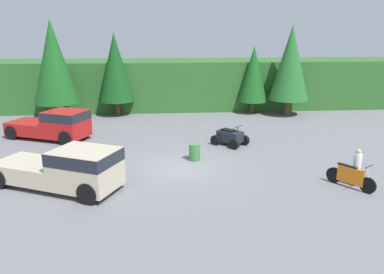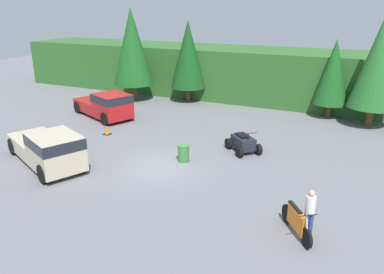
{
  "view_description": "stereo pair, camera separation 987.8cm",
  "coord_description": "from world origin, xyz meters",
  "px_view_note": "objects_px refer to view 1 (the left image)",
  "views": [
    {
      "loc": [
        -0.78,
        -17.4,
        6.48
      ],
      "look_at": [
        0.77,
        2.22,
        0.95
      ],
      "focal_mm": 35.0,
      "sensor_mm": 36.0,
      "label": 1
    },
    {
      "loc": [
        8.65,
        -14.65,
        7.54
      ],
      "look_at": [
        0.77,
        2.22,
        0.95
      ],
      "focal_mm": 35.0,
      "sensor_mm": 36.0,
      "label": 2
    }
  ],
  "objects_px": {
    "traffic_cone": "(82,148)",
    "steel_barrel": "(195,152)",
    "dirt_bike": "(351,177)",
    "pickup_truck_second": "(68,168)",
    "rider_person": "(357,166)",
    "pickup_truck_red": "(55,124)",
    "quad_atv": "(230,137)"
  },
  "relations": [
    {
      "from": "traffic_cone",
      "to": "steel_barrel",
      "type": "relative_size",
      "value": 0.62
    },
    {
      "from": "dirt_bike",
      "to": "pickup_truck_second",
      "type": "bearing_deg",
      "value": -129.01
    },
    {
      "from": "traffic_cone",
      "to": "steel_barrel",
      "type": "height_order",
      "value": "steel_barrel"
    },
    {
      "from": "dirt_bike",
      "to": "rider_person",
      "type": "height_order",
      "value": "rider_person"
    },
    {
      "from": "pickup_truck_second",
      "to": "steel_barrel",
      "type": "height_order",
      "value": "pickup_truck_second"
    },
    {
      "from": "dirt_bike",
      "to": "rider_person",
      "type": "distance_m",
      "value": 0.61
    },
    {
      "from": "traffic_cone",
      "to": "steel_barrel",
      "type": "distance_m",
      "value": 6.39
    },
    {
      "from": "pickup_truck_red",
      "to": "pickup_truck_second",
      "type": "distance_m",
      "value": 8.42
    },
    {
      "from": "rider_person",
      "to": "pickup_truck_red",
      "type": "bearing_deg",
      "value": -162.9
    },
    {
      "from": "traffic_cone",
      "to": "steel_barrel",
      "type": "xyz_separation_m",
      "value": [
        6.13,
        -1.79,
        0.19
      ]
    },
    {
      "from": "quad_atv",
      "to": "rider_person",
      "type": "bearing_deg",
      "value": -10.53
    },
    {
      "from": "steel_barrel",
      "to": "pickup_truck_second",
      "type": "bearing_deg",
      "value": -149.31
    },
    {
      "from": "quad_atv",
      "to": "rider_person",
      "type": "relative_size",
      "value": 1.39
    },
    {
      "from": "quad_atv",
      "to": "dirt_bike",
      "type": "bearing_deg",
      "value": -13.83
    },
    {
      "from": "dirt_bike",
      "to": "steel_barrel",
      "type": "relative_size",
      "value": 2.13
    },
    {
      "from": "pickup_truck_red",
      "to": "pickup_truck_second",
      "type": "xyz_separation_m",
      "value": [
        2.64,
        -8.0,
        0.0
      ]
    },
    {
      "from": "quad_atv",
      "to": "rider_person",
      "type": "distance_m",
      "value": 7.8
    },
    {
      "from": "traffic_cone",
      "to": "pickup_truck_red",
      "type": "bearing_deg",
      "value": 127.08
    },
    {
      "from": "pickup_truck_second",
      "to": "dirt_bike",
      "type": "relative_size",
      "value": 3.19
    },
    {
      "from": "pickup_truck_red",
      "to": "steel_barrel",
      "type": "height_order",
      "value": "pickup_truck_red"
    },
    {
      "from": "pickup_truck_second",
      "to": "quad_atv",
      "type": "height_order",
      "value": "pickup_truck_second"
    },
    {
      "from": "pickup_truck_red",
      "to": "traffic_cone",
      "type": "bearing_deg",
      "value": -29.65
    },
    {
      "from": "quad_atv",
      "to": "steel_barrel",
      "type": "relative_size",
      "value": 2.61
    },
    {
      "from": "dirt_bike",
      "to": "quad_atv",
      "type": "relative_size",
      "value": 0.82
    },
    {
      "from": "quad_atv",
      "to": "steel_barrel",
      "type": "xyz_separation_m",
      "value": [
        -2.33,
        -2.57,
        -0.04
      ]
    },
    {
      "from": "rider_person",
      "to": "traffic_cone",
      "type": "bearing_deg",
      "value": -157.09
    },
    {
      "from": "pickup_truck_second",
      "to": "quad_atv",
      "type": "distance_m",
      "value": 9.94
    },
    {
      "from": "quad_atv",
      "to": "traffic_cone",
      "type": "bearing_deg",
      "value": -129.78
    },
    {
      "from": "pickup_truck_second",
      "to": "rider_person",
      "type": "distance_m",
      "value": 12.4
    },
    {
      "from": "pickup_truck_red",
      "to": "steel_barrel",
      "type": "distance_m",
      "value": 9.52
    },
    {
      "from": "pickup_truck_red",
      "to": "quad_atv",
      "type": "height_order",
      "value": "pickup_truck_red"
    },
    {
      "from": "dirt_bike",
      "to": "traffic_cone",
      "type": "xyz_separation_m",
      "value": [
        -12.51,
        5.91,
        -0.24
      ]
    }
  ]
}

